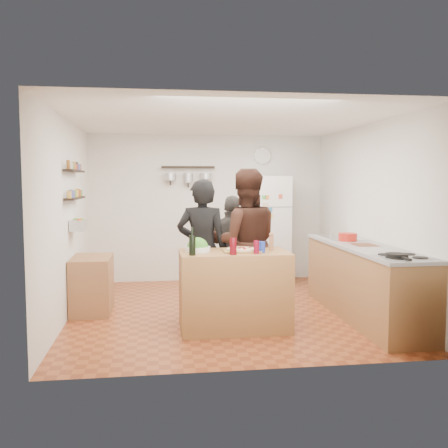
{
  "coord_description": "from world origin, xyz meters",
  "views": [
    {
      "loc": [
        -0.9,
        -6.45,
        1.73
      ],
      "look_at": [
        0.0,
        0.1,
        1.15
      ],
      "focal_mm": 40.0,
      "sensor_mm": 36.0,
      "label": 1
    }
  ],
  "objects": [
    {
      "name": "pot_rack",
      "position": [
        -0.35,
        2.0,
        1.95
      ],
      "size": [
        0.9,
        0.04,
        0.04
      ],
      "primitive_type": "cube",
      "color": "black",
      "rests_on": "back_wall"
    },
    {
      "name": "wine_glass_far",
      "position": [
        0.21,
        -1.01,
        0.99
      ],
      "size": [
        0.06,
        0.06,
        0.15
      ],
      "primitive_type": "cylinder",
      "color": "maroon",
      "rests_on": "prep_island"
    },
    {
      "name": "counter_run",
      "position": [
        1.7,
        -0.55,
        0.45
      ],
      "size": [
        0.63,
        2.63,
        0.9
      ],
      "primitive_type": "cube",
      "color": "#9E7042",
      "rests_on": "floor"
    },
    {
      "name": "person_center",
      "position": [
        0.22,
        -0.26,
        0.94
      ],
      "size": [
        0.95,
        0.76,
        1.88
      ],
      "primitive_type": "imported",
      "rotation": [
        0.0,
        0.0,
        3.08
      ],
      "color": "black",
      "rests_on": "floor"
    },
    {
      "name": "red_bowl",
      "position": [
        1.65,
        -0.09,
        0.97
      ],
      "size": [
        0.25,
        0.25,
        0.1
      ],
      "primitive_type": "cylinder",
      "color": "#B52014",
      "rests_on": "counter_run"
    },
    {
      "name": "sink",
      "position": [
        1.7,
        0.3,
        0.92
      ],
      "size": [
        0.5,
        0.8,
        0.03
      ],
      "primitive_type": "cube",
      "color": "silver",
      "rests_on": "counter_run"
    },
    {
      "name": "spice_shelf_lower",
      "position": [
        -1.93,
        0.2,
        1.5
      ],
      "size": [
        0.12,
        1.0,
        0.02
      ],
      "primitive_type": "cube",
      "color": "black",
      "rests_on": "left_wall"
    },
    {
      "name": "salad_bowl",
      "position": [
        -0.43,
        -0.76,
        0.94
      ],
      "size": [
        0.3,
        0.3,
        0.06
      ],
      "primitive_type": "cylinder",
      "color": "silver",
      "rests_on": "prep_island"
    },
    {
      "name": "prep_island",
      "position": [
        -0.01,
        -0.81,
        0.46
      ],
      "size": [
        1.25,
        0.72,
        0.91
      ],
      "primitive_type": "cube",
      "color": "olive",
      "rests_on": "floor"
    },
    {
      "name": "pizza_board",
      "position": [
        0.07,
        -0.83,
        0.92
      ],
      "size": [
        0.42,
        0.34,
        0.02
      ],
      "primitive_type": "cube",
      "color": "olive",
      "rests_on": "prep_island"
    },
    {
      "name": "cutting_board",
      "position": [
        1.7,
        -0.51,
        0.91
      ],
      "size": [
        0.3,
        0.4,
        0.02
      ],
      "primitive_type": "cube",
      "color": "brown",
      "rests_on": "counter_run"
    },
    {
      "name": "side_table",
      "position": [
        -1.74,
        0.19,
        0.36
      ],
      "size": [
        0.5,
        0.8,
        0.73
      ],
      "primitive_type": "cube",
      "color": "#986540",
      "rests_on": "floor"
    },
    {
      "name": "fridge",
      "position": [
        0.95,
        1.75,
        0.9
      ],
      "size": [
        0.7,
        0.68,
        1.8
      ],
      "primitive_type": "cube",
      "color": "white",
      "rests_on": "floor"
    },
    {
      "name": "stove_top",
      "position": [
        1.7,
        -1.5,
        0.91
      ],
      "size": [
        0.6,
        0.62,
        0.02
      ],
      "primitive_type": "cube",
      "color": "white",
      "rests_on": "counter_run"
    },
    {
      "name": "pizza",
      "position": [
        0.07,
        -0.83,
        0.94
      ],
      "size": [
        0.34,
        0.34,
        0.02
      ],
      "primitive_type": "cylinder",
      "color": "beige",
      "rests_on": "pizza_board"
    },
    {
      "name": "wall_clock",
      "position": [
        0.95,
        2.08,
        2.15
      ],
      "size": [
        0.3,
        0.03,
        0.3
      ],
      "primitive_type": "cylinder",
      "rotation": [
        1.57,
        0.0,
        0.0
      ],
      "color": "silver",
      "rests_on": "back_wall"
    },
    {
      "name": "spice_shelf_upper",
      "position": [
        -1.93,
        0.2,
        1.85
      ],
      "size": [
        0.12,
        1.0,
        0.02
      ],
      "primitive_type": "cube",
      "color": "black",
      "rests_on": "left_wall"
    },
    {
      "name": "produce_basket",
      "position": [
        -1.9,
        0.2,
        1.15
      ],
      "size": [
        0.18,
        0.35,
        0.14
      ],
      "primitive_type": "cube",
      "color": "silver",
      "rests_on": "left_wall"
    },
    {
      "name": "salt_canister",
      "position": [
        0.29,
        -0.93,
        0.97
      ],
      "size": [
        0.08,
        0.08,
        0.12
      ],
      "primitive_type": "cylinder",
      "color": "#1C339C",
      "rests_on": "prep_island"
    },
    {
      "name": "person_left",
      "position": [
        -0.33,
        -0.33,
        0.87
      ],
      "size": [
        0.71,
        0.55,
        1.75
      ],
      "primitive_type": "imported",
      "rotation": [
        0.0,
        0.0,
        2.93
      ],
      "color": "black",
      "rests_on": "floor"
    },
    {
      "name": "skillet",
      "position": [
        1.6,
        -1.57,
        0.94
      ],
      "size": [
        0.23,
        0.23,
        0.05
      ],
      "primitive_type": "cylinder",
      "color": "black",
      "rests_on": "stove_top"
    },
    {
      "name": "pepper_mill",
      "position": [
        0.44,
        -0.76,
        0.99
      ],
      "size": [
        0.05,
        0.05,
        0.17
      ],
      "primitive_type": "cylinder",
      "color": "#96603F",
      "rests_on": "prep_island"
    },
    {
      "name": "person_back",
      "position": [
        0.14,
        0.23,
        0.76
      ],
      "size": [
        0.97,
        0.65,
        1.53
      ],
      "primitive_type": "imported",
      "rotation": [
        0.0,
        0.0,
        2.81
      ],
      "color": "#312E2B",
      "rests_on": "floor"
    },
    {
      "name": "wine_bottle",
      "position": [
        -0.51,
        -1.03,
        1.02
      ],
      "size": [
        0.07,
        0.07,
        0.22
      ],
      "primitive_type": "cylinder",
      "color": "black",
      "rests_on": "prep_island"
    },
    {
      "name": "wine_glass_near",
      "position": [
        -0.06,
        -1.05,
        1.0
      ],
      "size": [
        0.08,
        0.08,
        0.19
      ],
      "primitive_type": "cylinder",
      "color": "#53070E",
      "rests_on": "prep_island"
    },
    {
      "name": "room_shell",
      "position": [
        0.0,
        0.39,
        1.25
      ],
      "size": [
        4.2,
        4.2,
        4.2
      ],
      "color": "brown",
      "rests_on": "ground"
    }
  ]
}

